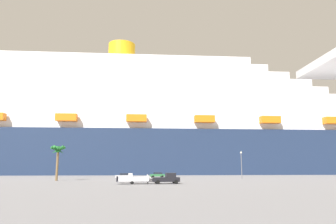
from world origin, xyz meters
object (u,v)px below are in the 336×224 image
(pickup_truck, at_px, (167,179))
(palm_tree, at_px, (58,152))
(cruise_ship, at_px, (189,129))
(street_lamp, at_px, (241,161))
(small_boat_on_trailer, at_px, (137,179))
(parked_car_silver_sedan, at_px, (124,176))
(parked_car_green_wagon, at_px, (157,175))

(pickup_truck, xyz_separation_m, palm_tree, (-26.10, 15.52, 5.93))
(cruise_ship, relative_size, pickup_truck, 48.00)
(pickup_truck, distance_m, street_lamp, 31.13)
(cruise_ship, height_order, small_boat_on_trailer, cruise_ship)
(pickup_truck, xyz_separation_m, small_boat_on_trailer, (-6.15, -0.54, -0.08))
(street_lamp, distance_m, parked_car_silver_sedan, 33.22)
(palm_tree, bearing_deg, small_boat_on_trailer, -38.85)
(cruise_ship, bearing_deg, pickup_truck, -102.35)
(cruise_ship, xyz_separation_m, parked_car_green_wagon, (-16.69, -40.08, -19.11))
(cruise_ship, distance_m, street_lamp, 57.28)
(parked_car_silver_sedan, xyz_separation_m, parked_car_green_wagon, (10.05, 10.89, -0.00))
(palm_tree, bearing_deg, pickup_truck, -30.74)
(cruise_ship, height_order, pickup_truck, cruise_ship)
(pickup_truck, bearing_deg, small_boat_on_trailer, -174.94)
(street_lamp, bearing_deg, parked_car_silver_sedan, 173.02)
(pickup_truck, distance_m, parked_car_green_wagon, 35.93)
(street_lamp, bearing_deg, pickup_truck, -137.06)
(cruise_ship, height_order, parked_car_silver_sedan, cruise_ship)
(cruise_ship, height_order, parked_car_green_wagon, cruise_ship)
(palm_tree, relative_size, parked_car_silver_sedan, 1.83)
(small_boat_on_trailer, distance_m, palm_tree, 26.31)
(pickup_truck, distance_m, parked_car_silver_sedan, 27.00)
(parked_car_green_wagon, bearing_deg, parked_car_silver_sedan, -132.71)
(pickup_truck, relative_size, palm_tree, 0.66)
(pickup_truck, bearing_deg, parked_car_green_wagon, 90.08)
(small_boat_on_trailer, height_order, street_lamp, street_lamp)
(cruise_ship, distance_m, small_boat_on_trailer, 82.10)
(small_boat_on_trailer, xyz_separation_m, palm_tree, (-19.95, 16.07, 6.01))
(cruise_ship, height_order, palm_tree, cruise_ship)
(cruise_ship, distance_m, pickup_truck, 80.07)
(palm_tree, relative_size, parked_car_green_wagon, 1.83)
(street_lamp, bearing_deg, small_boat_on_trailer, -143.12)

